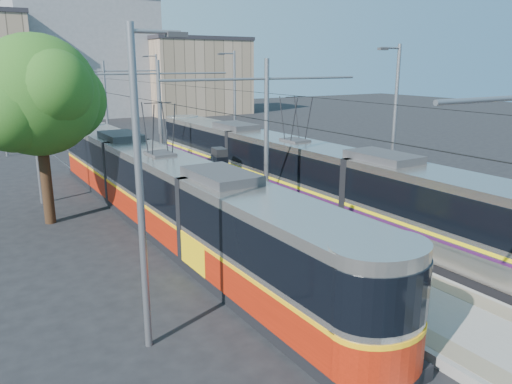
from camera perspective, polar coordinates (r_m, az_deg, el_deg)
ground at (r=16.20m, az=17.06°, el=-12.20°), size 160.00×160.00×0.00m
platform at (r=29.41m, az=-8.42°, el=0.67°), size 4.00×50.00×0.30m
tactile_strip_left at (r=28.85m, az=-11.06°, el=0.60°), size 0.70×50.00×0.01m
tactile_strip_right at (r=29.96m, az=-5.89°, el=1.31°), size 0.70×50.00×0.01m
rails at (r=29.44m, az=-8.41°, el=0.41°), size 8.71×70.00×0.03m
tram_left at (r=22.16m, az=-10.68°, el=0.15°), size 2.43×27.81×5.50m
tram_right at (r=25.59m, az=4.41°, el=2.62°), size 2.43×30.18×5.50m
catenary at (r=26.11m, az=-6.24°, el=8.74°), size 9.20×70.00×7.00m
street_lamps at (r=32.43m, az=-11.55°, el=9.04°), size 15.18×38.22×8.00m
shelter at (r=27.21m, az=-4.18°, el=2.67°), size 0.83×1.17×2.38m
tree at (r=24.10m, az=-22.99°, el=9.96°), size 5.77×5.33×8.38m
building_centre at (r=75.29m, az=-19.17°, el=14.35°), size 18.36×14.28×15.82m
building_right at (r=74.19m, az=-7.06°, el=13.04°), size 14.28×10.20×10.67m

